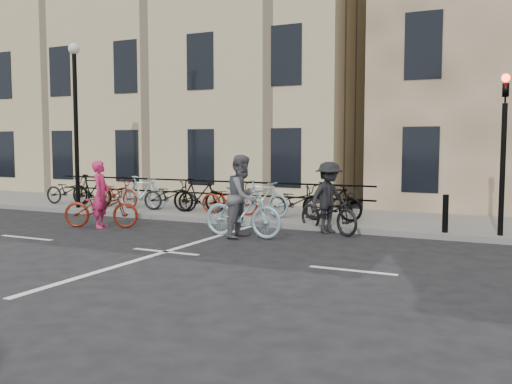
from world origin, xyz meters
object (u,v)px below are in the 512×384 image
at_px(lamp_post, 75,104).
at_px(cyclist_dark, 329,205).
at_px(traffic_light, 504,134).
at_px(cyclist_grey, 243,204).
at_px(cyclist_pink, 101,204).

height_order(lamp_post, cyclist_dark, lamp_post).
xyz_separation_m(traffic_light, lamp_post, (-12.70, 0.06, 1.04)).
xyz_separation_m(lamp_post, cyclist_grey, (7.10, -2.07, -2.69)).
xyz_separation_m(traffic_light, cyclist_grey, (-5.60, -2.01, -1.65)).
relative_size(lamp_post, cyclist_pink, 2.48).
distance_m(cyclist_grey, cyclist_dark, 2.23).
bearing_deg(cyclist_dark, lamp_post, 114.75).
relative_size(lamp_post, cyclist_dark, 2.51).
bearing_deg(traffic_light, cyclist_pink, -167.01).
relative_size(traffic_light, cyclist_pink, 1.83).
relative_size(cyclist_pink, cyclist_grey, 1.03).
height_order(traffic_light, cyclist_dark, traffic_light).
bearing_deg(cyclist_grey, cyclist_dark, -46.44).
xyz_separation_m(traffic_light, cyclist_pink, (-9.73, -2.24, -1.83)).
relative_size(traffic_light, cyclist_dark, 1.85).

